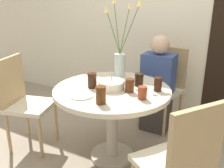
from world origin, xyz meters
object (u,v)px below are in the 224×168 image
(flower_vase, at_px, (120,56))
(drink_glass_4, at_px, (139,80))
(chair_left_flank, at_px, (180,161))
(drink_glass_3, at_px, (130,85))
(side_plate, at_px, (81,95))
(drink_glass_1, at_px, (158,84))
(birthday_cake, at_px, (111,85))
(drink_glass_0, at_px, (101,95))
(chair_far_back, at_px, (165,83))
(drink_glass_2, at_px, (92,80))
(chair_near_front, at_px, (23,98))
(drink_glass_5, at_px, (142,93))
(person_woman, at_px, (157,88))

(flower_vase, bearing_deg, drink_glass_4, -32.10)
(chair_left_flank, bearing_deg, drink_glass_3, -96.93)
(side_plate, bearing_deg, drink_glass_1, 39.03)
(flower_vase, bearing_deg, birthday_cake, -75.10)
(drink_glass_0, xyz_separation_m, drink_glass_3, (0.09, 0.32, -0.01))
(drink_glass_4, bearing_deg, drink_glass_1, -13.18)
(flower_vase, xyz_separation_m, drink_glass_4, (0.28, -0.17, -0.16))
(chair_far_back, bearing_deg, chair_left_flank, -54.84)
(chair_far_back, xyz_separation_m, drink_glass_3, (-0.05, -0.88, 0.23))
(birthday_cake, bearing_deg, drink_glass_2, -160.91)
(drink_glass_0, height_order, drink_glass_3, drink_glass_0)
(chair_near_front, distance_m, drink_glass_5, 1.22)
(chair_near_front, relative_size, drink_glass_1, 7.83)
(chair_near_front, bearing_deg, drink_glass_0, -110.91)
(drink_glass_0, xyz_separation_m, drink_glass_2, (-0.25, 0.26, -0.00))
(drink_glass_1, xyz_separation_m, drink_glass_5, (-0.05, -0.23, -0.01))
(chair_left_flank, bearing_deg, drink_glass_5, -100.01)
(drink_glass_1, distance_m, drink_glass_2, 0.57)
(birthday_cake, bearing_deg, chair_left_flank, -33.61)
(birthday_cake, bearing_deg, chair_far_back, 75.61)
(drink_glass_2, height_order, drink_glass_3, drink_glass_2)
(drink_glass_3, bearing_deg, birthday_cake, -178.32)
(chair_left_flank, height_order, drink_glass_1, chair_left_flank)
(drink_glass_0, bearing_deg, birthday_cake, 104.97)
(chair_left_flank, bearing_deg, birthday_cake, -89.41)
(chair_near_front, bearing_deg, birthday_cake, -90.64)
(flower_vase, distance_m, drink_glass_2, 0.45)
(chair_left_flank, distance_m, drink_glass_3, 0.79)
(side_plate, bearing_deg, drink_glass_0, -13.66)
(drink_glass_3, bearing_deg, flower_vase, 126.98)
(flower_vase, height_order, drink_glass_2, flower_vase)
(drink_glass_0, bearing_deg, drink_glass_4, 79.32)
(chair_left_flank, relative_size, drink_glass_5, 9.11)
(chair_near_front, relative_size, birthday_cake, 4.02)
(drink_glass_3, bearing_deg, drink_glass_5, -30.96)
(side_plate, relative_size, person_woman, 0.19)
(side_plate, relative_size, drink_glass_5, 1.98)
(flower_vase, bearing_deg, chair_near_front, -142.33)
(drink_glass_1, distance_m, drink_glass_3, 0.24)
(chair_far_back, xyz_separation_m, drink_glass_0, (-0.14, -1.20, 0.24))
(drink_glass_0, height_order, drink_glass_5, drink_glass_0)
(side_plate, xyz_separation_m, drink_glass_3, (0.30, 0.27, 0.05))
(person_woman, bearing_deg, drink_glass_4, -90.56)
(chair_far_back, height_order, flower_vase, flower_vase)
(drink_glass_1, bearing_deg, drink_glass_5, -102.04)
(birthday_cake, xyz_separation_m, side_plate, (-0.13, -0.27, -0.03))
(birthday_cake, relative_size, drink_glass_4, 2.04)
(drink_glass_3, bearing_deg, drink_glass_4, 87.18)
(side_plate, xyz_separation_m, drink_glass_0, (0.22, -0.05, 0.06))
(chair_left_flank, xyz_separation_m, flower_vase, (-0.84, 0.86, 0.39))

